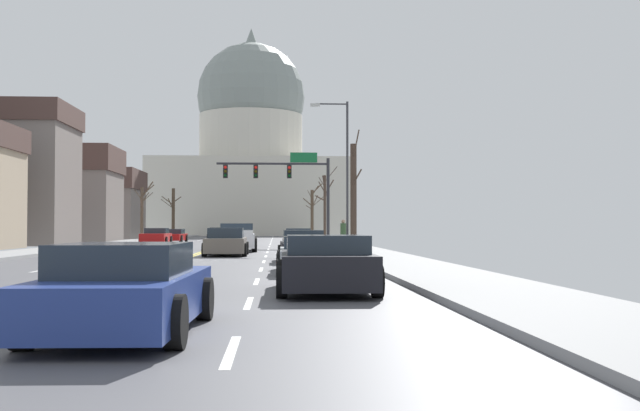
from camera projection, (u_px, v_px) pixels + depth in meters
name	position (u px, v px, depth m)	size (l,w,h in m)	color
ground	(198.00, 253.00, 37.34)	(20.00, 180.00, 0.20)	#4F4F55
signal_gantry	(287.00, 178.00, 51.37)	(7.91, 0.41, 6.44)	#28282D
street_lamp_right	(343.00, 162.00, 43.70)	(2.28, 0.24, 8.71)	#333338
capitol_building	(251.00, 153.00, 112.94)	(29.58, 18.80, 32.00)	beige
sedan_near_00	(298.00, 238.00, 47.75)	(2.05, 4.59, 1.26)	silver
pickup_truck_near_01	(237.00, 239.00, 41.33)	(2.41, 5.51, 1.56)	silver
sedan_near_02	(226.00, 243.00, 35.10)	(2.09, 4.35, 1.32)	#6B6056
sedan_near_03	(303.00, 247.00, 28.96)	(1.96, 4.36, 1.25)	black
sedan_near_04	(311.00, 255.00, 22.40)	(2.13, 4.54, 1.10)	#9EA3A8
sedan_near_05	(326.00, 265.00, 15.70)	(2.13, 4.30, 1.22)	black
sedan_near_06	(126.00, 291.00, 9.67)	(2.03, 4.34, 1.19)	navy
sedan_oncoming_00	(156.00, 237.00, 55.38)	(2.09, 4.47, 1.26)	#B71414
sedan_oncoming_01	(174.00, 236.00, 64.12)	(2.05, 4.63, 1.15)	#B71414
sedan_oncoming_02	(218.00, 234.00, 72.43)	(2.07, 4.30, 1.26)	#1E7247
sedan_oncoming_03	(226.00, 233.00, 81.22)	(2.13, 4.38, 1.24)	#9EA3A8
flank_building_00	(65.00, 194.00, 66.53)	(9.39, 7.67, 8.57)	slate
flank_building_01	(102.00, 204.00, 80.94)	(8.40, 9.26, 7.60)	slate
flank_building_03	(9.00, 174.00, 54.26)	(9.08, 7.43, 10.40)	slate
bare_tree_00	(312.00, 211.00, 85.53)	(2.40, 2.12, 6.22)	#4C3D2D
bare_tree_01	(173.00, 212.00, 89.57)	(2.35, 2.04, 5.87)	#4C3D2D
bare_tree_02	(325.00, 204.00, 68.04)	(2.15, 2.05, 6.84)	#423328
bare_tree_03	(142.00, 210.00, 65.41)	(1.84, 2.78, 5.22)	brown
bare_tree_04	(354.00, 194.00, 45.53)	(0.62, 1.41, 7.13)	#423328
pedestrian_00	(343.00, 232.00, 43.23)	(0.35, 0.34, 1.65)	#4C4238
bicycle_parked	(365.00, 246.00, 34.63)	(0.12, 1.77, 0.85)	black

